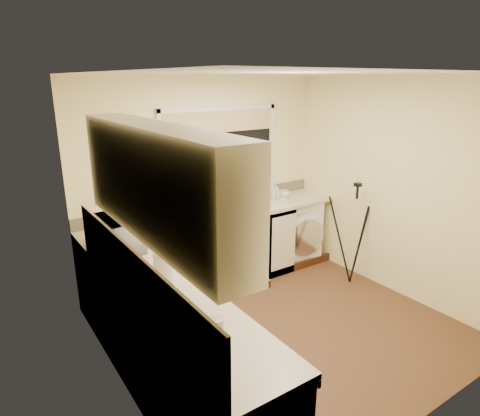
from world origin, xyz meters
The scene contains 33 objects.
floor centered at (0.00, 0.00, 0.00)m, with size 3.20×3.20×0.00m, color brown.
ceiling centered at (0.00, 0.00, 2.45)m, with size 3.20×3.20×0.00m, color white.
wall_back centered at (0.00, 1.50, 1.23)m, with size 3.20×3.20×0.00m, color #FDEDA8.
wall_front centered at (0.00, -1.50, 1.23)m, with size 3.20×3.20×0.00m, color #FDEDA8.
wall_left centered at (-1.60, 0.00, 1.23)m, with size 3.00×3.00×0.00m, color #FDEDA8.
wall_right centered at (1.60, 0.00, 1.23)m, with size 3.00×3.00×0.00m, color #FDEDA8.
base_cabinet_back centered at (-0.33, 1.20, 0.43)m, with size 2.55×0.60×0.86m, color silver.
base_cabinet_left centered at (-1.30, -0.30, 0.43)m, with size 0.54×2.40×0.86m, color silver.
worktop_back centered at (0.00, 1.20, 0.88)m, with size 3.20×0.60×0.04m, color beige.
worktop_left centered at (-1.30, -0.30, 0.88)m, with size 0.60×2.40×0.04m, color beige.
upper_cabinet centered at (-1.44, -0.45, 1.80)m, with size 0.28×1.90×0.70m, color silver.
splashback_left centered at (-1.59, -0.30, 1.12)m, with size 0.02×2.40×0.45m, color beige.
splashback_back centered at (0.00, 1.49, 0.97)m, with size 3.20×0.02×0.14m, color beige.
window_glass centered at (0.20, 1.49, 1.55)m, with size 1.50×0.02×1.00m, color black.
window_blind centered at (0.20, 1.46, 1.92)m, with size 1.50×0.02×0.25m, color tan.
windowsill centered at (0.20, 1.43, 1.04)m, with size 1.60×0.14×0.03m, color white.
sink centered at (0.20, 1.20, 0.91)m, with size 0.82×0.46×0.03m, color tan.
faucet centered at (0.20, 1.38, 1.02)m, with size 0.03×0.03×0.24m, color silver.
washing_machine centered at (1.18, 1.25, 0.44)m, with size 0.62×0.60×0.87m, color white.
laptop centered at (-0.40, 1.13, 0.96)m, with size 0.43×0.42×0.23m.
kettle centered at (-1.24, -0.03, 1.01)m, with size 0.17×0.17×0.22m, color white.
dish_rack centered at (0.76, 1.18, 0.93)m, with size 0.37×0.27×0.05m, color beige.
tripod centered at (1.34, 0.30, 0.63)m, with size 0.63×0.63×1.26m, color black, non-canonical shape.
glass_jug centered at (-1.31, -0.91, 0.97)m, with size 0.10×0.10×0.14m, color silver.
steel_jar centered at (-1.34, -0.40, 0.96)m, with size 0.08×0.08×0.11m, color white.
microwave centered at (-1.33, 0.79, 1.05)m, with size 0.54×0.37×0.30m, color white.
plant_a centered at (-0.31, 1.40, 1.16)m, with size 0.12×0.08×0.22m, color #999999.
plant_b centered at (-0.09, 1.41, 1.16)m, with size 0.12×0.10×0.22m, color #999999.
plant_c centered at (0.23, 1.39, 1.19)m, with size 0.15×0.15×0.27m, color #999999.
soap_bottle_green centered at (0.76, 1.42, 1.16)m, with size 0.09×0.09×0.22m, color green.
soap_bottle_clear centered at (0.94, 1.42, 1.14)m, with size 0.08×0.09×0.19m, color #999999.
cup_back centered at (1.03, 1.24, 0.95)m, with size 0.14×0.14×0.11m, color silver.
cup_left centered at (-1.33, -0.81, 0.94)m, with size 0.09×0.09×0.08m, color beige.
Camera 1 is at (-2.41, -2.80, 2.41)m, focal length 31.24 mm.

